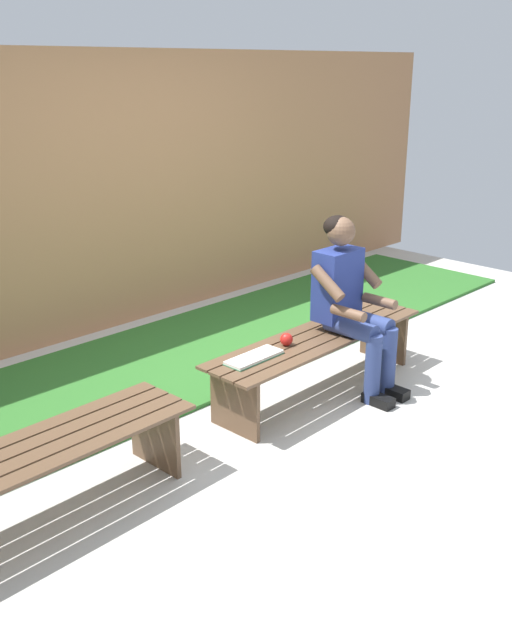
{
  "coord_description": "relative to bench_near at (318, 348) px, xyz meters",
  "views": [
    {
      "loc": [
        3.6,
        2.94,
        2.2
      ],
      "look_at": [
        0.77,
        0.15,
        0.77
      ],
      "focal_mm": 40.16,
      "sensor_mm": 36.0,
      "label": 1
    }
  ],
  "objects": [
    {
      "name": "bench_near",
      "position": [
        0.0,
        0.0,
        0.0
      ],
      "size": [
        1.9,
        0.5,
        0.42
      ],
      "rotation": [
        0.0,
        0.0,
        0.02
      ],
      "color": "brown",
      "rests_on": "ground"
    },
    {
      "name": "brick_wall",
      "position": [
        0.5,
        -2.25,
        0.83
      ],
      "size": [
        9.5,
        0.24,
        2.32
      ],
      "primitive_type": "cube",
      "color": "#B27A51",
      "rests_on": "ground"
    },
    {
      "name": "person_seated",
      "position": [
        -0.22,
        0.1,
        0.34
      ],
      "size": [
        0.5,
        0.69,
        1.23
      ],
      "color": "navy",
      "rests_on": "ground"
    },
    {
      "name": "grass_strip",
      "position": [
        1.1,
        -1.15,
        -0.32
      ],
      "size": [
        9.0,
        1.54,
        0.03
      ],
      "primitive_type": "cube",
      "color": "#2D6B28",
      "rests_on": "ground"
    },
    {
      "name": "bench_far",
      "position": [
        2.2,
        0.0,
        -0.0
      ],
      "size": [
        1.79,
        0.49,
        0.42
      ],
      "rotation": [
        0.0,
        0.0,
        0.02
      ],
      "color": "brown",
      "rests_on": "ground"
    },
    {
      "name": "book_open",
      "position": [
        0.61,
        -0.02,
        0.1
      ],
      "size": [
        0.42,
        0.17,
        0.02
      ],
      "rotation": [
        0.0,
        0.0,
        0.02
      ],
      "color": "white",
      "rests_on": "bench_near"
    },
    {
      "name": "ground_plane",
      "position": [
        1.1,
        1.0,
        -0.35
      ],
      "size": [
        10.0,
        7.0,
        0.04
      ],
      "primitive_type": "cube",
      "color": "beige"
    },
    {
      "name": "apple",
      "position": [
        0.29,
        -0.04,
        0.14
      ],
      "size": [
        0.09,
        0.09,
        0.09
      ],
      "primitive_type": "sphere",
      "color": "red",
      "rests_on": "bench_near"
    }
  ]
}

